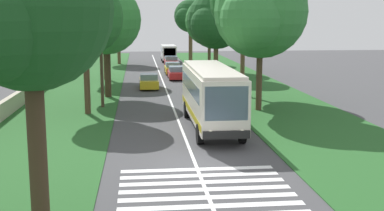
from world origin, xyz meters
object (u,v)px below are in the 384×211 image
Objects in this scene: trailing_car_1 at (176,73)px; roadside_tree_left_2 at (103,8)px; trailing_car_0 at (149,82)px; roadside_tree_right_1 at (215,22)px; roadside_tree_left_4 at (117,23)px; roadside_tree_right_0 at (190,17)px; trailing_car_3 at (171,62)px; roadside_tree_left_1 at (82,19)px; coach_bus at (211,93)px; roadside_tree_right_4 at (242,3)px; roadside_tree_left_0 at (24,14)px; roadside_tree_right_3 at (258,14)px; trailing_car_2 at (172,68)px; roadside_tree_right_2 at (208,23)px; trailing_minibus_0 at (169,52)px; roadside_tree_left_3 at (105,21)px; utility_pole at (101,56)px.

roadside_tree_left_2 reaches higher than trailing_car_1.
trailing_car_0 is 12.51m from roadside_tree_right_1.
roadside_tree_right_0 is (1.31, -10.61, 0.86)m from roadside_tree_left_4.
roadside_tree_right_0 is at bearing -29.17° from trailing_car_3.
roadside_tree_right_1 reaches higher than roadside_tree_left_1.
coach_bus is 1.23× the size of roadside_tree_left_4.
roadside_tree_right_4 is (-13.63, -0.26, 1.69)m from roadside_tree_right_1.
roadside_tree_left_2 is at bearing 0.65° from roadside_tree_left_0.
roadside_tree_right_3 is (5.72, -4.15, 4.78)m from coach_bus.
trailing_car_2 and trailing_car_3 have the same top height.
coach_bus is at bearing 172.44° from roadside_tree_right_2.
coach_bus is 14.65m from roadside_tree_right_4.
trailing_minibus_0 is 0.64× the size of roadside_tree_right_0.
trailing_minibus_0 is 0.62× the size of roadside_tree_right_1.
roadside_tree_left_3 is at bearing -179.62° from roadside_tree_left_4.
roadside_tree_right_0 is (20.35, -11.40, -0.92)m from roadside_tree_left_2.
trailing_minibus_0 is at bearing -11.99° from roadside_tree_left_3.
trailing_car_0 is 0.72× the size of trailing_minibus_0.
roadside_tree_right_4 reaches higher than trailing_car_2.
roadside_tree_left_0 is 1.00× the size of roadside_tree_left_1.
roadside_tree_left_3 is 34.35m from roadside_tree_right_0.
roadside_tree_right_0 reaches higher than roadside_tree_left_1.
roadside_tree_left_2 is (-22.14, 8.33, 6.15)m from trailing_minibus_0.
trailing_car_1 is at bearing -21.61° from roadside_tree_left_1.
roadside_tree_left_2 is 1.06× the size of roadside_tree_right_3.
roadside_tree_right_1 reaches higher than trailing_car_1.
roadside_tree_left_3 reaches higher than trailing_car_1.
trailing_minibus_0 is (47.71, -0.28, -0.60)m from coach_bus.
trailing_car_0 is 0.58× the size of utility_pole.
roadside_tree_right_3 is (-24.79, -4.43, 6.26)m from trailing_car_2.
trailing_car_3 is at bearing 8.74° from roadside_tree_right_4.
roadside_tree_left_0 reaches higher than trailing_car_1.
roadside_tree_left_0 is 0.99× the size of roadside_tree_right_0.
roadside_tree_right_3 reaches higher than roadside_tree_left_0.
roadside_tree_left_0 is at bearing 172.83° from trailing_minibus_0.
roadside_tree_left_1 is at bearing 91.55° from roadside_tree_right_3.
roadside_tree_right_1 is (20.95, -12.24, -0.32)m from roadside_tree_left_1.
roadside_tree_right_1 is at bearing -164.06° from trailing_car_3.
trailing_car_2 is at bearing 177.24° from trailing_car_3.
roadside_tree_right_0 is (40.53, -11.43, 0.22)m from roadside_tree_left_1.
roadside_tree_left_2 is at bearing 122.10° from roadside_tree_right_2.
trailing_car_0 is at bearing -20.37° from roadside_tree_left_1.
roadside_tree_right_1 reaches higher than utility_pole.
roadside_tree_right_0 is 1.27× the size of utility_pole.
roadside_tree_left_2 reaches higher than roadside_tree_right_2.
trailing_car_1 is 0.46× the size of roadside_tree_right_0.
trailing_car_2 is at bearing 0.89° from trailing_car_1.
roadside_tree_right_3 is (20.55, -11.74, 0.14)m from roadside_tree_left_0.
roadside_tree_left_1 is (-25.12, 7.80, 5.89)m from trailing_car_2.
trailing_car_2 is 19.46m from roadside_tree_left_3.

